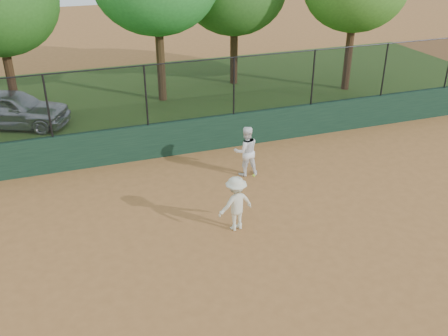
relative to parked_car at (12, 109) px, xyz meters
name	(u,v)px	position (x,y,z in m)	size (l,w,h in m)	color
ground	(223,256)	(4.87, -10.56, -0.72)	(80.00, 80.00, 0.00)	#A56735
back_wall	(164,140)	(4.87, -4.56, -0.12)	(26.00, 0.20, 1.20)	#183625
grass_strip	(133,101)	(4.87, 1.44, -0.72)	(36.00, 12.00, 0.01)	#274816
parked_car	(12,109)	(0.00, 0.00, 0.00)	(1.71, 4.25, 1.45)	#A6AAAF
player_second	(246,151)	(6.96, -6.75, 0.08)	(0.79, 0.61, 1.62)	white
player_main	(236,204)	(5.58, -9.52, 0.03)	(1.06, 0.73, 1.69)	beige
fence_assembly	(160,93)	(4.84, -4.56, 1.51)	(26.00, 0.06, 2.00)	black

